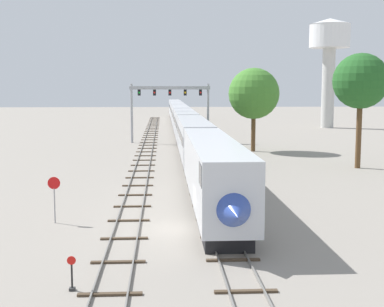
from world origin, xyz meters
The scene contains 10 objects.
ground_plane centered at (0.00, 0.00, 0.00)m, with size 400.00×400.00×0.00m, color gray.
track_main centered at (2.00, 60.00, 0.07)m, with size 2.60×200.00×0.16m.
track_near centered at (-3.50, 40.00, 0.07)m, with size 2.60×160.00×0.16m.
passenger_train centered at (2.00, 61.53, 2.61)m, with size 3.04×135.40×4.80m.
signal_gantry centered at (-0.25, 49.99, 6.47)m, with size 12.10×0.49×8.85m.
water_tower centered at (32.72, 78.47, 16.88)m, with size 8.33×8.33×22.24m.
switch_stand centered at (-5.10, -9.38, 0.52)m, with size 0.36×0.24×1.46m.
stop_sign centered at (-8.00, 1.82, 1.87)m, with size 0.76×0.08×2.88m.
trackside_tree_left centered at (18.80, 23.09, 8.89)m, with size 5.66×5.66×11.78m.
trackside_tree_mid centered at (10.44, 38.22, 7.50)m, with size 6.59×6.59×10.82m.
Camera 1 is at (-1.33, -30.73, 8.28)m, focal length 50.06 mm.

